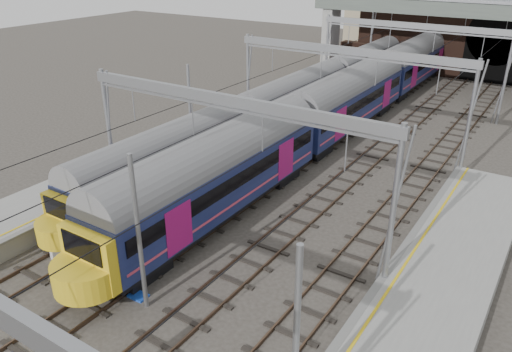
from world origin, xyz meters
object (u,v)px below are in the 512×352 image
Objects in this scene: signal_near_left at (92,223)px; relay_cabinet at (55,250)px; train_main at (386,78)px; train_second at (294,100)px.

signal_near_left reaches higher than relay_cabinet.
train_main reaches higher than signal_near_left.
train_second is at bearing -110.65° from train_main.
signal_near_left is (2.84, -23.34, 0.55)m from train_second.
train_main reaches higher than train_second.
train_second reaches higher than relay_cabinet.
signal_near_left reaches higher than train_second.
relay_cabinet is (-0.17, -23.44, -1.86)m from train_second.
train_main is 1.54× the size of train_second.
train_second is 23.51m from relay_cabinet.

